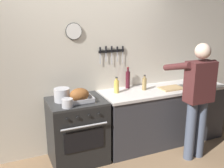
{
  "coord_description": "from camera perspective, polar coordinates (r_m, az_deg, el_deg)",
  "views": [
    {
      "loc": [
        -1.14,
        -2.3,
        2.09
      ],
      "look_at": [
        0.25,
        0.85,
        1.11
      ],
      "focal_mm": 42.6,
      "sensor_mm": 36.0,
      "label": 1
    }
  ],
  "objects": [
    {
      "name": "saucepan",
      "position": [
        3.36,
        -9.57,
        -4.06
      ],
      "size": [
        0.14,
        0.14,
        0.11
      ],
      "color": "#B7B7BC",
      "rests_on": "stove"
    },
    {
      "name": "bottle_vinegar",
      "position": [
        4.03,
        6.96,
        0.06
      ],
      "size": [
        0.07,
        0.07,
        0.23
      ],
      "color": "#997F4C",
      "rests_on": "counter_block"
    },
    {
      "name": "stock_pot",
      "position": [
        3.58,
        -10.69,
        -2.31
      ],
      "size": [
        0.21,
        0.21,
        0.18
      ],
      "color": "#B7B7BC",
      "rests_on": "stove"
    },
    {
      "name": "cutting_board",
      "position": [
        4.19,
        12.59,
        -0.87
      ],
      "size": [
        0.36,
        0.24,
        0.02
      ],
      "primitive_type": "cube",
      "color": "tan",
      "rests_on": "counter_block"
    },
    {
      "name": "stove",
      "position": [
        3.79,
        -7.45,
        -9.9
      ],
      "size": [
        0.76,
        0.67,
        0.9
      ],
      "color": "black",
      "rests_on": "ground"
    },
    {
      "name": "bottle_cooking_oil",
      "position": [
        3.86,
        0.97,
        -0.51
      ],
      "size": [
        0.07,
        0.07,
        0.24
      ],
      "color": "gold",
      "rests_on": "counter_block"
    },
    {
      "name": "roasting_pan",
      "position": [
        3.52,
        -7.0,
        -2.51
      ],
      "size": [
        0.35,
        0.26,
        0.19
      ],
      "color": "#B7B7BC",
      "rests_on": "stove"
    },
    {
      "name": "wall_back",
      "position": [
        3.9,
        -6.31,
        4.14
      ],
      "size": [
        6.0,
        0.13,
        2.6
      ],
      "color": "beige",
      "rests_on": "ground"
    },
    {
      "name": "counter_block",
      "position": [
        4.36,
        10.97,
        -6.4
      ],
      "size": [
        2.03,
        0.65,
        0.9
      ],
      "color": "#38383D",
      "rests_on": "ground"
    },
    {
      "name": "bottle_wine_red",
      "position": [
        4.09,
        3.41,
        1.0
      ],
      "size": [
        0.07,
        0.07,
        0.33
      ],
      "color": "#47141E",
      "rests_on": "counter_block"
    },
    {
      "name": "person_cook",
      "position": [
        3.83,
        17.9,
        -2.17
      ],
      "size": [
        0.51,
        0.63,
        1.66
      ],
      "rotation": [
        0.0,
        0.0,
        1.58
      ],
      "color": "#4C566B",
      "rests_on": "ground"
    }
  ]
}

